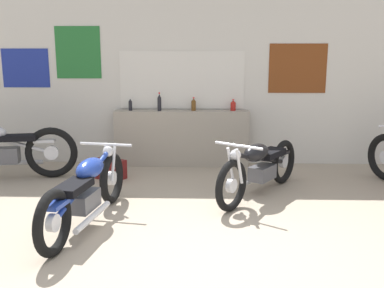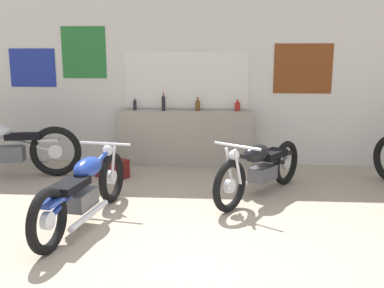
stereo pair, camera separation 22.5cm
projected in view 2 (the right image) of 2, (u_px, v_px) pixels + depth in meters
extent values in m
plane|color=gray|center=(192.00, 266.00, 3.98)|extent=(24.00, 24.00, 0.00)
cube|color=beige|center=(208.00, 79.00, 7.28)|extent=(10.00, 0.06, 2.80)
cube|color=silver|center=(186.00, 80.00, 7.27)|extent=(1.95, 0.01, 0.86)
cube|color=beige|center=(186.00, 80.00, 7.27)|extent=(2.01, 0.01, 0.92)
cube|color=brown|center=(303.00, 69.00, 7.10)|extent=(0.92, 0.01, 0.78)
cube|color=#23662D|center=(84.00, 52.00, 7.29)|extent=(0.73, 0.01, 0.83)
cube|color=navy|center=(33.00, 68.00, 7.41)|extent=(0.77, 0.01, 0.63)
cube|color=gray|center=(186.00, 138.00, 7.33)|extent=(2.17, 0.28, 0.90)
cylinder|color=black|center=(135.00, 106.00, 7.28)|extent=(0.06, 0.06, 0.15)
cone|color=black|center=(135.00, 100.00, 7.26)|extent=(0.05, 0.05, 0.04)
cylinder|color=silver|center=(135.00, 98.00, 7.25)|extent=(0.02, 0.02, 0.02)
cylinder|color=black|center=(164.00, 104.00, 7.21)|extent=(0.06, 0.06, 0.21)
cone|color=black|center=(163.00, 96.00, 7.18)|extent=(0.05, 0.05, 0.06)
cylinder|color=red|center=(163.00, 93.00, 7.17)|extent=(0.02, 0.02, 0.02)
cylinder|color=#5B3814|center=(198.00, 106.00, 7.22)|extent=(0.08, 0.08, 0.15)
cone|color=#5B3814|center=(198.00, 100.00, 7.20)|extent=(0.06, 0.06, 0.04)
cylinder|color=red|center=(198.00, 98.00, 7.20)|extent=(0.03, 0.03, 0.02)
cylinder|color=maroon|center=(237.00, 107.00, 7.20)|extent=(0.08, 0.08, 0.13)
cone|color=maroon|center=(237.00, 102.00, 7.18)|extent=(0.07, 0.07, 0.04)
cylinder|color=red|center=(237.00, 100.00, 7.17)|extent=(0.03, 0.03, 0.01)
torus|color=black|center=(230.00, 186.00, 5.25)|extent=(0.43, 0.56, 0.62)
cylinder|color=silver|center=(230.00, 186.00, 5.25)|extent=(0.15, 0.18, 0.17)
torus|color=black|center=(286.00, 163.00, 6.31)|extent=(0.43, 0.56, 0.62)
cylinder|color=silver|center=(286.00, 163.00, 6.31)|extent=(0.15, 0.18, 0.17)
cube|color=#4C4C51|center=(263.00, 173.00, 5.83)|extent=(0.40, 0.45, 0.19)
cylinder|color=black|center=(264.00, 159.00, 5.79)|extent=(0.77, 1.07, 0.39)
ellipsoid|color=black|center=(256.00, 153.00, 5.63)|extent=(0.47, 0.53, 0.22)
cube|color=black|center=(272.00, 154.00, 5.94)|extent=(0.47, 0.53, 0.08)
cube|color=black|center=(283.00, 154.00, 6.21)|extent=(0.27, 0.31, 0.04)
cylinder|color=silver|center=(238.00, 167.00, 5.21)|extent=(0.13, 0.16, 0.45)
cylinder|color=silver|center=(229.00, 165.00, 5.29)|extent=(0.13, 0.16, 0.45)
cylinder|color=silver|center=(237.00, 146.00, 5.26)|extent=(0.54, 0.39, 0.03)
sphere|color=silver|center=(234.00, 155.00, 5.23)|extent=(0.13, 0.13, 0.13)
cylinder|color=silver|center=(257.00, 179.00, 6.02)|extent=(0.49, 0.67, 0.06)
torus|color=black|center=(112.00, 177.00, 5.58)|extent=(0.20, 0.64, 0.64)
cylinder|color=silver|center=(112.00, 177.00, 5.58)|extent=(0.09, 0.18, 0.17)
torus|color=black|center=(48.00, 221.00, 4.18)|extent=(0.20, 0.64, 0.64)
cylinder|color=silver|center=(48.00, 221.00, 4.18)|extent=(0.09, 0.18, 0.17)
cube|color=#4C4C51|center=(81.00, 199.00, 4.81)|extent=(0.29, 0.45, 0.19)
cylinder|color=navy|center=(80.00, 183.00, 4.77)|extent=(0.28, 1.34, 0.40)
ellipsoid|color=navy|center=(88.00, 167.00, 4.93)|extent=(0.32, 0.54, 0.22)
cube|color=black|center=(70.00, 185.00, 4.56)|extent=(0.32, 0.54, 0.08)
cube|color=navy|center=(52.00, 202.00, 4.23)|extent=(0.19, 0.32, 0.04)
cylinder|color=silver|center=(104.00, 160.00, 5.48)|extent=(0.06, 0.18, 0.45)
cylinder|color=silver|center=(113.00, 161.00, 5.45)|extent=(0.06, 0.18, 0.45)
cylinder|color=silver|center=(105.00, 144.00, 5.35)|extent=(0.64, 0.14, 0.03)
sphere|color=silver|center=(108.00, 151.00, 5.43)|extent=(0.13, 0.13, 0.13)
cylinder|color=silver|center=(89.00, 215.00, 4.71)|extent=(0.20, 0.81, 0.06)
torus|color=black|center=(56.00, 151.00, 6.70)|extent=(0.76, 0.24, 0.76)
cylinder|color=silver|center=(56.00, 151.00, 6.70)|extent=(0.22, 0.11, 0.21)
cube|color=#4C4C51|center=(10.00, 154.00, 6.64)|extent=(0.45, 0.29, 0.23)
cylinder|color=#B2B2B7|center=(8.00, 139.00, 6.59)|extent=(1.34, 0.30, 0.47)
cube|color=black|center=(24.00, 136.00, 6.61)|extent=(0.54, 0.33, 0.08)
cube|color=#B2B2B7|center=(49.00, 140.00, 6.66)|extent=(0.32, 0.19, 0.04)
cylinder|color=silver|center=(20.00, 161.00, 6.82)|extent=(0.81, 0.21, 0.06)
cube|color=maroon|center=(112.00, 168.00, 6.68)|extent=(0.54, 0.46, 0.28)
cube|color=silver|center=(105.00, 170.00, 6.57)|extent=(0.35, 0.21, 0.02)
cube|color=black|center=(112.00, 158.00, 6.65)|extent=(0.15, 0.10, 0.02)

